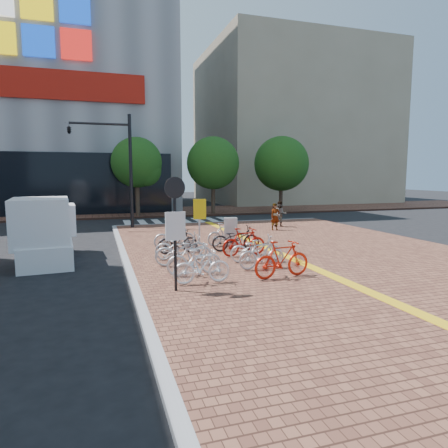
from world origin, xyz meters
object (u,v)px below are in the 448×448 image
object	(u,v)px
yellow_sign	(200,213)
box_truck	(46,232)
bike_2	(183,251)
bike_3	(181,246)
bike_0	(202,266)
bike_9	(244,242)
bike_6	(282,259)
traffic_light_pole	(103,149)
bike_11	(226,234)
pedestrian_a	(275,217)
bike_7	(262,254)
bike_10	(236,238)
bike_4	(178,241)
bike_8	(256,249)
pedestrian_b	(280,214)
utility_box	(231,232)
notice_sign	(175,220)
bike_1	(194,259)
bike_5	(174,237)

from	to	relation	value
yellow_sign	box_truck	distance (m)	6.31
bike_2	bike_3	world-z (taller)	bike_2
bike_0	box_truck	world-z (taller)	box_truck
bike_9	bike_6	bearing A→B (deg)	173.47
bike_9	traffic_light_pole	distance (m)	11.87
bike_11	box_truck	distance (m)	7.30
bike_2	pedestrian_a	bearing A→B (deg)	-38.69
bike_7	bike_9	distance (m)	2.23
bike_9	bike_10	size ratio (longest dim) A/B	0.93
bike_4	bike_11	distance (m)	2.55
bike_2	bike_8	world-z (taller)	bike_2
traffic_light_pole	bike_11	bearing A→B (deg)	-57.31
pedestrian_b	yellow_sign	distance (m)	7.79
bike_8	bike_10	size ratio (longest dim) A/B	0.94
pedestrian_a	utility_box	distance (m)	5.62
bike_9	notice_sign	world-z (taller)	notice_sign
bike_0	pedestrian_a	size ratio (longest dim) A/B	1.11
bike_7	pedestrian_b	size ratio (longest dim) A/B	1.09
bike_1	bike_5	world-z (taller)	bike_5
bike_11	traffic_light_pole	distance (m)	10.02
bike_7	bike_11	bearing A→B (deg)	-5.16
pedestrian_a	box_truck	bearing A→B (deg)	-162.20
bike_0	box_truck	distance (m)	7.10
bike_4	bike_10	size ratio (longest dim) A/B	0.83
bike_9	traffic_light_pole	xyz separation A→B (m)	(-4.97, 10.00, 4.03)
bike_3	bike_8	size ratio (longest dim) A/B	1.02
bike_3	bike_7	distance (m)	3.23
pedestrian_b	box_truck	xyz separation A→B (m)	(-12.43, -5.60, 0.24)
bike_0	pedestrian_b	size ratio (longest dim) A/B	1.10
bike_0	pedestrian_b	xyz separation A→B (m)	(7.71, 10.87, 0.26)
bike_6	notice_sign	size ratio (longest dim) A/B	0.62
bike_6	pedestrian_a	bearing A→B (deg)	-31.02
bike_11	bike_10	bearing A→B (deg)	175.42
bike_0	bike_8	distance (m)	3.37
bike_10	bike_1	bearing A→B (deg)	150.49
bike_9	pedestrian_a	world-z (taller)	pedestrian_a
traffic_light_pole	bike_2	bearing A→B (deg)	-77.68
bike_4	yellow_sign	distance (m)	2.24
utility_box	notice_sign	world-z (taller)	notice_sign
bike_6	bike_8	distance (m)	2.26
bike_1	bike_7	distance (m)	2.37
bike_11	yellow_sign	world-z (taller)	yellow_sign
bike_9	bike_5	bearing A→B (deg)	40.20
bike_5	traffic_light_pole	bearing A→B (deg)	15.40
bike_8	utility_box	size ratio (longest dim) A/B	1.50
bike_1	utility_box	world-z (taller)	utility_box
bike_2	bike_11	size ratio (longest dim) A/B	1.14
bike_2	notice_sign	bearing A→B (deg)	169.27
bike_5	bike_9	distance (m)	3.22
pedestrian_a	notice_sign	world-z (taller)	notice_sign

